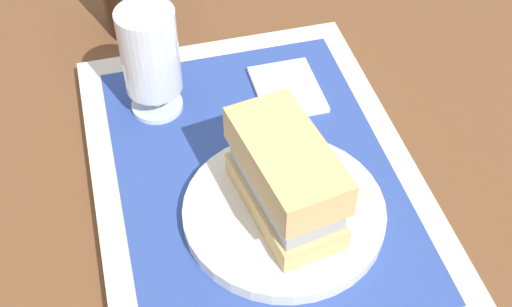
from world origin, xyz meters
TOP-DOWN VIEW (x-y plane):
  - ground_plane at (0.00, 0.00)m, footprint 3.00×3.00m
  - tray at (0.00, 0.00)m, footprint 0.44×0.32m
  - placemat at (0.00, 0.00)m, footprint 0.38×0.27m
  - plate at (-0.06, -0.01)m, footprint 0.19×0.19m
  - sandwich at (-0.06, -0.01)m, footprint 0.14×0.08m
  - beer_glass at (0.12, 0.08)m, footprint 0.06×0.06m
  - napkin_folded at (0.11, -0.06)m, footprint 0.09×0.07m

SIDE VIEW (x-z plane):
  - ground_plane at x=0.00m, z-range 0.00..0.00m
  - tray at x=0.00m, z-range 0.00..0.02m
  - placemat at x=0.00m, z-range 0.02..0.02m
  - napkin_folded at x=0.11m, z-range 0.02..0.03m
  - plate at x=-0.06m, z-range 0.02..0.04m
  - sandwich at x=-0.06m, z-range 0.04..0.12m
  - beer_glass at x=0.12m, z-range 0.03..0.15m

